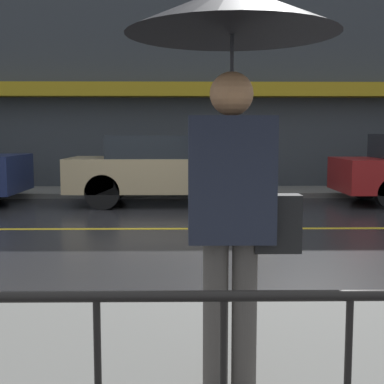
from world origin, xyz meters
name	(u,v)px	position (x,y,z in m)	size (l,w,h in m)	color
ground_plane	(128,229)	(0.00, 0.00, 0.00)	(80.00, 80.00, 0.00)	#262628
sidewalk_far	(149,192)	(0.00, 4.88, 0.06)	(28.00, 1.79, 0.12)	slate
lane_marking	(128,229)	(0.00, 0.00, 0.00)	(25.20, 0.12, 0.01)	gold
building_storefront	(151,69)	(0.00, 5.90, 3.16)	(28.00, 0.85, 6.39)	#383D42
pedestrian	(233,72)	(1.12, -5.52, 1.79)	(1.07, 1.07, 2.09)	#4C4742
car_tan	(168,169)	(0.53, 2.96, 0.75)	(4.20, 1.72, 1.45)	tan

